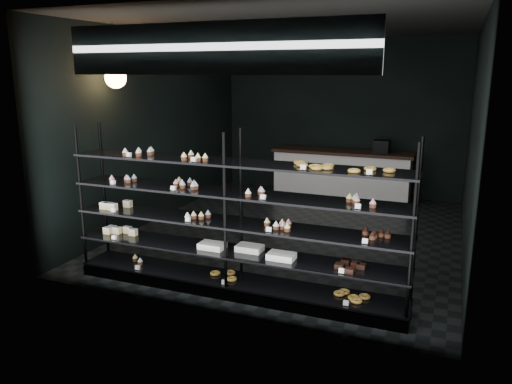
% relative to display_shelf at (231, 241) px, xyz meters
% --- Properties ---
extents(room, '(5.01, 6.01, 3.20)m').
position_rel_display_shelf_xyz_m(room, '(0.02, 2.45, 0.97)').
color(room, black).
rests_on(room, ground).
extents(display_shelf, '(4.00, 0.50, 1.91)m').
position_rel_display_shelf_xyz_m(display_shelf, '(0.00, 0.00, 0.00)').
color(display_shelf, black).
rests_on(display_shelf, room).
extents(signage, '(3.30, 0.05, 0.50)m').
position_rel_display_shelf_xyz_m(signage, '(0.02, -0.48, 2.12)').
color(signage, '#0B1138').
rests_on(signage, room).
extents(pendant_lamp, '(0.30, 0.30, 0.88)m').
position_rel_display_shelf_xyz_m(pendant_lamp, '(-2.18, 0.93, 1.82)').
color(pendant_lamp, black).
rests_on(pendant_lamp, room).
extents(service_counter, '(2.82, 0.65, 1.23)m').
position_rel_display_shelf_xyz_m(service_counter, '(0.21, 4.95, -0.13)').
color(service_counter, silver).
rests_on(service_counter, room).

